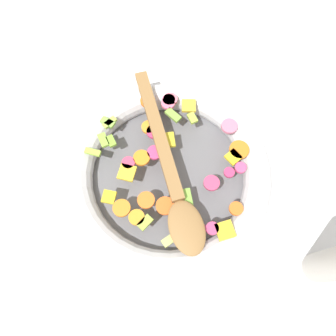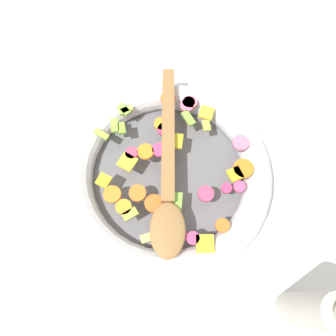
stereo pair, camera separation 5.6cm
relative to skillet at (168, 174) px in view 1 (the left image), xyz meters
The scene contains 4 objects.
ground_plane 0.02m from the skillet, ahead, with size 4.00×4.00×0.00m, color silver.
skillet is the anchor object (origin of this frame).
chopped_vegetables 0.03m from the skillet, 87.17° to the left, with size 0.29×0.27×0.01m.
wooden_spoon 0.04m from the skillet, 53.30° to the right, with size 0.24×0.30×0.01m.
Camera 1 is at (0.07, -0.19, 0.57)m, focal length 35.00 mm.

